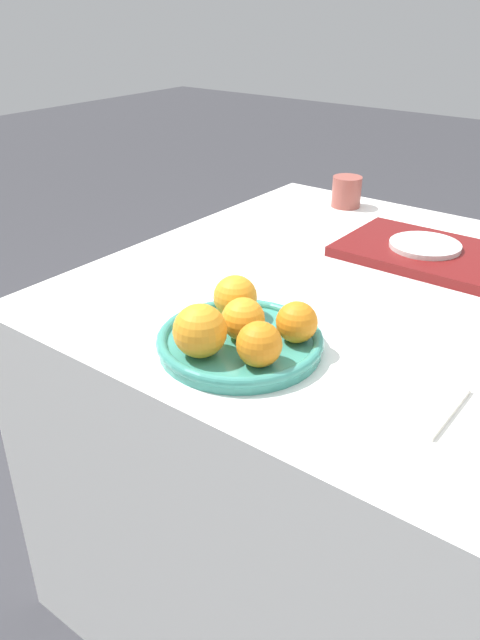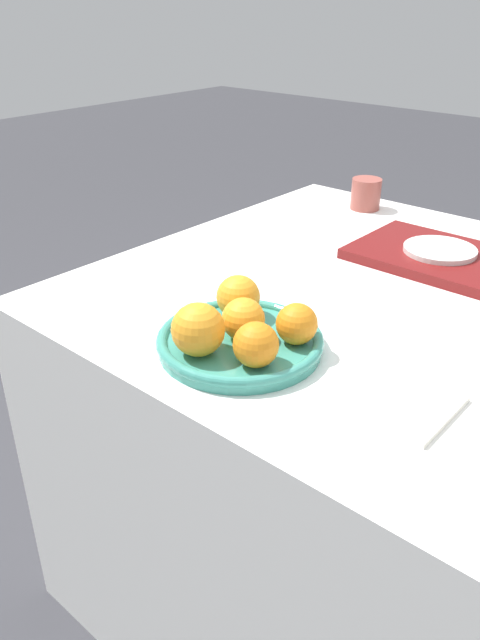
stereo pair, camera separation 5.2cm
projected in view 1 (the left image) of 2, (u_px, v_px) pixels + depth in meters
The scene contains 12 objects.
ground_plane at pixel (363, 582), 1.44m from camera, with size 12.00×12.00×0.00m, color #38383D.
table at pixel (380, 458), 1.27m from camera, with size 1.11×0.98×0.74m.
fruit_platter at pixel (240, 342), 0.93m from camera, with size 0.25×0.25×0.03m.
orange_0 at pixel (243, 319), 0.91m from camera, with size 0.06×0.06×0.06m.
orange_1 at pixel (235, 297), 0.97m from camera, with size 0.07×0.07×0.07m.
orange_2 at pixel (297, 322), 0.91m from camera, with size 0.06×0.06×0.06m.
orange_3 at pixel (200, 331), 0.87m from camera, with size 0.08×0.08×0.08m.
orange_4 at pixel (259, 344), 0.85m from camera, with size 0.06×0.06×0.06m.
serving_tray at pixel (424, 252), 1.25m from camera, with size 0.32×0.23×0.02m.
side_plate at pixel (425, 245), 1.24m from camera, with size 0.14×0.14×0.01m.
cup_1 at pixel (347, 192), 1.53m from camera, with size 0.07×0.07×0.07m.
napkin at pixel (399, 393), 0.82m from camera, with size 0.15×0.13×0.01m.
Camera 1 is at (0.38, -0.96, 1.21)m, focal length 35.00 mm.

